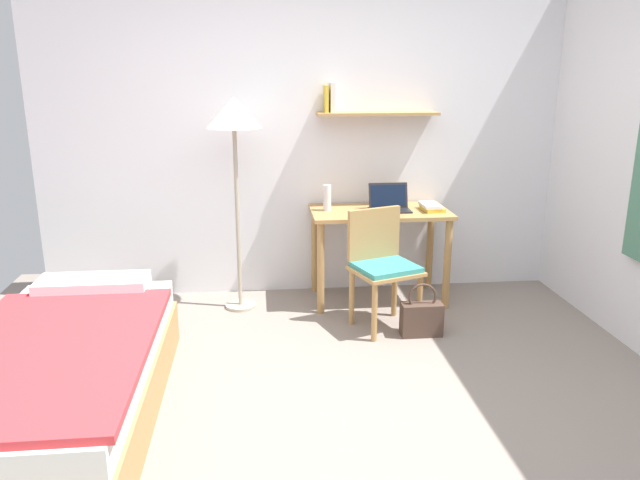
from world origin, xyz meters
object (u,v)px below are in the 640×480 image
at_px(book_stack, 431,207).
at_px(handbag, 421,318).
at_px(laptop, 389,203).
at_px(desk_chair, 382,262).
at_px(desk, 379,227).
at_px(water_bottle, 327,198).
at_px(bed, 61,379).
at_px(standing_lamp, 234,124).

relative_size(book_stack, handbag, 0.60).
bearing_deg(laptop, desk_chair, -106.56).
height_order(desk, water_bottle, water_bottle).
relative_size(laptop, water_bottle, 1.55).
bearing_deg(desk_chair, water_bottle, 121.45).
distance_m(desk_chair, water_bottle, 0.73).
bearing_deg(desk_chair, laptop, 73.44).
relative_size(bed, handbag, 5.10).
bearing_deg(handbag, standing_lamp, 152.58).
distance_m(bed, standing_lamp, 2.13).
bearing_deg(laptop, desk, 177.23).
bearing_deg(handbag, bed, -158.34).
distance_m(standing_lamp, book_stack, 1.64).
distance_m(water_bottle, handbag, 1.19).
bearing_deg(book_stack, desk_chair, -136.13).
height_order(bed, standing_lamp, standing_lamp).
height_order(bed, desk, desk).
height_order(bed, water_bottle, water_bottle).
distance_m(bed, desk_chair, 2.22).
height_order(desk_chair, water_bottle, water_bottle).
relative_size(desk_chair, water_bottle, 4.22).
xyz_separation_m(desk, standing_lamp, (-1.11, -0.06, 0.82)).
height_order(desk_chair, standing_lamp, standing_lamp).
distance_m(water_bottle, book_stack, 0.82).
xyz_separation_m(standing_lamp, water_bottle, (0.69, 0.09, -0.58)).
height_order(standing_lamp, handbag, standing_lamp).
bearing_deg(water_bottle, desk_chair, -58.55).
bearing_deg(standing_lamp, water_bottle, 7.09).
bearing_deg(bed, handbag, 21.66).
relative_size(bed, desk_chair, 2.31).
bearing_deg(desk, desk_chair, -98.82).
height_order(desk_chair, handbag, desk_chair).
bearing_deg(desk, book_stack, -8.43).
bearing_deg(book_stack, laptop, 170.33).
height_order(desk, desk_chair, desk_chair).
relative_size(standing_lamp, book_stack, 6.97).
xyz_separation_m(desk, desk_chair, (-0.08, -0.52, -0.13)).
xyz_separation_m(desk, water_bottle, (-0.41, 0.03, 0.24)).
bearing_deg(book_stack, desk, 171.57).
height_order(water_bottle, handbag, water_bottle).
bearing_deg(desk_chair, desk, 81.18).
bearing_deg(water_bottle, standing_lamp, -172.91).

